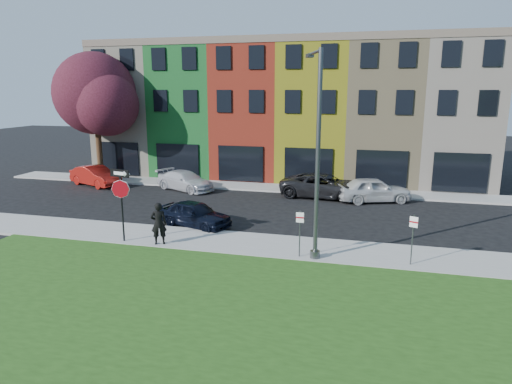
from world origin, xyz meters
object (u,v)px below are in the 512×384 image
(man, at_px, (159,223))
(sedan_near, at_px, (195,214))
(stop_sign, at_px, (121,191))
(street_lamp, at_px, (317,156))

(man, bearing_deg, sedan_near, -121.86)
(man, xyz_separation_m, sedan_near, (0.41, 3.23, -0.40))
(sedan_near, bearing_deg, stop_sign, 164.27)
(man, height_order, sedan_near, man)
(stop_sign, bearing_deg, street_lamp, 13.83)
(man, bearing_deg, stop_sign, -24.07)
(street_lamp, bearing_deg, sedan_near, 135.56)
(stop_sign, relative_size, sedan_near, 0.78)
(stop_sign, xyz_separation_m, street_lamp, (8.59, 0.21, 1.81))
(stop_sign, xyz_separation_m, man, (1.75, 0.02, -1.39))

